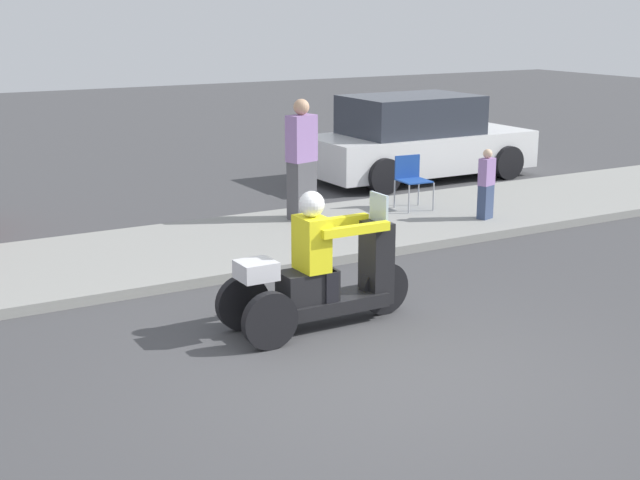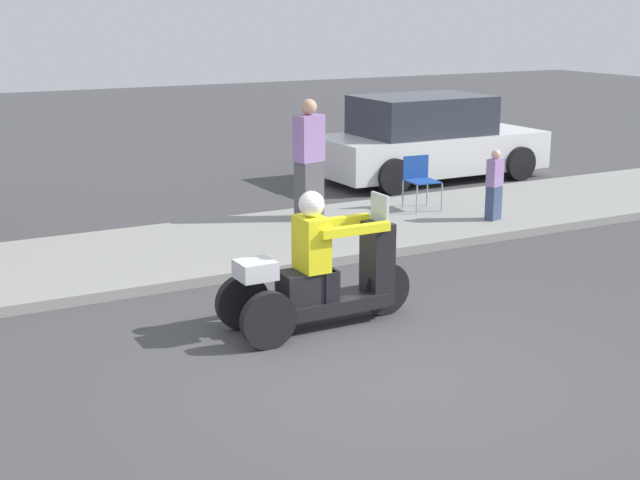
{
  "view_description": "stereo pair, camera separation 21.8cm",
  "coord_description": "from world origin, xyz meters",
  "px_view_note": "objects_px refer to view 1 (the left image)",
  "views": [
    {
      "loc": [
        -4.2,
        -6.1,
        3.17
      ],
      "look_at": [
        0.1,
        1.39,
        0.91
      ],
      "focal_mm": 50.0,
      "sensor_mm": 36.0,
      "label": 1
    },
    {
      "loc": [
        -4.01,
        -6.2,
        3.17
      ],
      "look_at": [
        0.1,
        1.39,
        0.91
      ],
      "focal_mm": 50.0,
      "sensor_mm": 36.0,
      "label": 2
    }
  ],
  "objects_px": {
    "spectator_mid_group": "(302,162)",
    "spectator_with_child": "(486,185)",
    "motorcycle_trike": "(320,278)",
    "folding_chair_set_back": "(411,176)",
    "parked_car_lot_left": "(416,140)"
  },
  "relations": [
    {
      "from": "spectator_mid_group",
      "to": "spectator_with_child",
      "type": "bearing_deg",
      "value": -29.89
    },
    {
      "from": "motorcycle_trike",
      "to": "spectator_with_child",
      "type": "distance_m",
      "value": 4.97
    },
    {
      "from": "motorcycle_trike",
      "to": "folding_chair_set_back",
      "type": "height_order",
      "value": "motorcycle_trike"
    },
    {
      "from": "motorcycle_trike",
      "to": "spectator_mid_group",
      "type": "relative_size",
      "value": 1.17
    },
    {
      "from": "folding_chair_set_back",
      "to": "spectator_with_child",
      "type": "bearing_deg",
      "value": -65.05
    },
    {
      "from": "spectator_mid_group",
      "to": "parked_car_lot_left",
      "type": "bearing_deg",
      "value": 31.54
    },
    {
      "from": "parked_car_lot_left",
      "to": "spectator_with_child",
      "type": "bearing_deg",
      "value": -110.53
    },
    {
      "from": "spectator_with_child",
      "to": "spectator_mid_group",
      "type": "bearing_deg",
      "value": 150.11
    },
    {
      "from": "motorcycle_trike",
      "to": "parked_car_lot_left",
      "type": "distance_m",
      "value": 8.38
    },
    {
      "from": "spectator_mid_group",
      "to": "spectator_with_child",
      "type": "relative_size",
      "value": 1.7
    },
    {
      "from": "spectator_mid_group",
      "to": "parked_car_lot_left",
      "type": "height_order",
      "value": "spectator_mid_group"
    },
    {
      "from": "motorcycle_trike",
      "to": "spectator_mid_group",
      "type": "xyz_separation_m",
      "value": [
        1.91,
        3.88,
        0.46
      ]
    },
    {
      "from": "folding_chair_set_back",
      "to": "spectator_mid_group",
      "type": "bearing_deg",
      "value": 173.56
    },
    {
      "from": "spectator_mid_group",
      "to": "spectator_with_child",
      "type": "height_order",
      "value": "spectator_mid_group"
    },
    {
      "from": "motorcycle_trike",
      "to": "parked_car_lot_left",
      "type": "height_order",
      "value": "parked_car_lot_left"
    }
  ]
}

